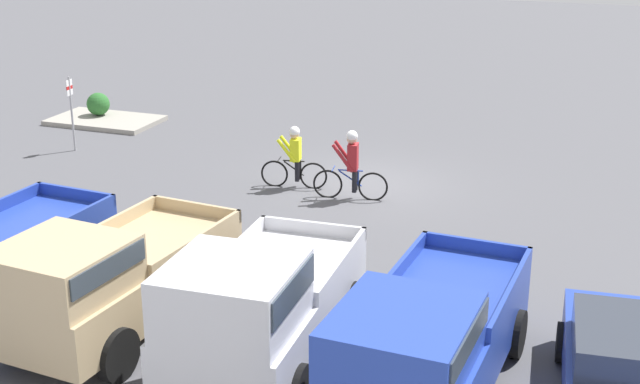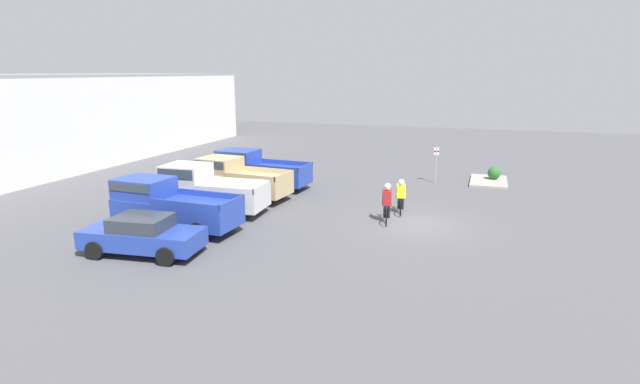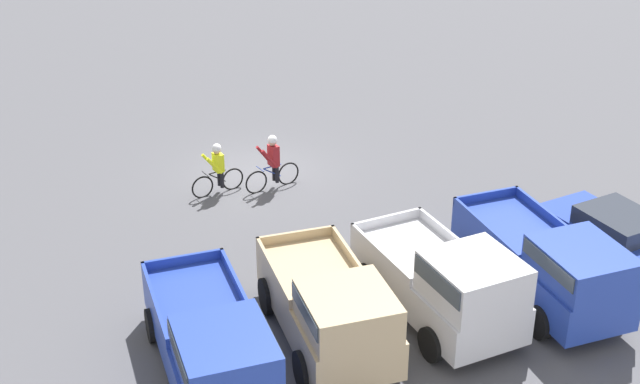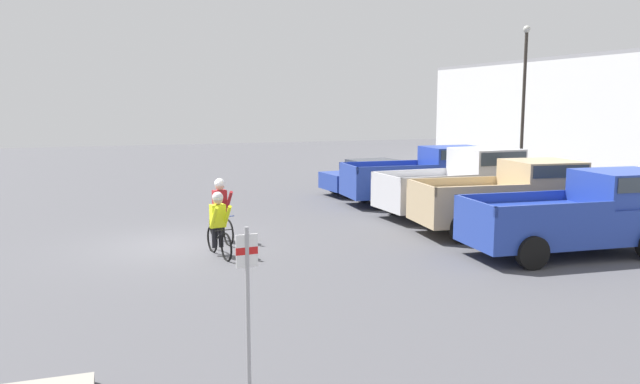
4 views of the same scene
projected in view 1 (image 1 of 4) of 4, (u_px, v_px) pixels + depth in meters
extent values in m
plane|color=#4C4C51|center=(362.00, 184.00, 23.35)|extent=(80.00, 80.00, 0.00)
cube|color=#233D9E|center=(626.00, 377.00, 13.07)|extent=(2.20, 4.48, 0.67)
cube|color=#2D333D|center=(630.00, 342.00, 12.88)|extent=(1.78, 2.10, 0.49)
cylinder|color=black|center=(562.00, 342.00, 14.64)|extent=(0.25, 0.69, 0.67)
cube|color=#233D9E|center=(433.00, 344.00, 13.55)|extent=(2.18, 5.43, 0.95)
cube|color=#233D9E|center=(402.00, 340.00, 11.86)|extent=(1.88, 2.21, 0.82)
cube|color=#333D47|center=(403.00, 328.00, 11.80)|extent=(1.93, 2.04, 0.36)
cube|color=#233D9E|center=(511.00, 291.00, 13.94)|extent=(0.22, 3.21, 0.25)
cube|color=#233D9E|center=(398.00, 271.00, 14.62)|extent=(0.22, 3.21, 0.25)
cube|color=#233D9E|center=(476.00, 246.00, 15.64)|extent=(1.95, 0.16, 0.25)
cylinder|color=black|center=(516.00, 333.00, 14.77)|extent=(0.25, 0.82, 0.81)
cylinder|color=black|center=(404.00, 313.00, 15.49)|extent=(0.25, 0.82, 0.81)
cube|color=silver|center=(268.00, 312.00, 14.61)|extent=(2.28, 4.91, 0.91)
cube|color=silver|center=(232.00, 296.00, 13.00)|extent=(1.98, 2.02, 0.99)
cube|color=#333D47|center=(232.00, 282.00, 12.93)|extent=(2.03, 1.87, 0.43)
cube|color=silver|center=(342.00, 264.00, 15.01)|extent=(0.22, 2.89, 0.25)
cube|color=silver|center=(235.00, 250.00, 15.57)|extent=(0.22, 2.89, 0.25)
cube|color=silver|center=(313.00, 228.00, 16.55)|extent=(2.05, 0.18, 0.25)
cylinder|color=black|center=(172.00, 369.00, 13.69)|extent=(0.26, 0.83, 0.82)
cylinder|color=black|center=(352.00, 304.00, 15.80)|extent=(0.26, 0.83, 0.82)
cylinder|color=black|center=(245.00, 289.00, 16.38)|extent=(0.26, 0.83, 0.82)
cube|color=tan|center=(123.00, 283.00, 15.58)|extent=(2.42, 4.99, 0.92)
cube|color=tan|center=(62.00, 268.00, 14.05)|extent=(2.01, 2.09, 0.80)
cube|color=#333D47|center=(61.00, 258.00, 14.00)|extent=(2.05, 1.94, 0.35)
cube|color=tan|center=(198.00, 242.00, 15.82)|extent=(0.33, 2.90, 0.25)
cube|color=tan|center=(111.00, 225.00, 16.60)|extent=(0.33, 2.90, 0.25)
cube|color=tan|center=(196.00, 209.00, 17.41)|extent=(2.00, 0.26, 0.25)
cylinder|color=black|center=(118.00, 355.00, 14.03)|extent=(0.30, 0.91, 0.89)
cylinder|color=black|center=(21.00, 329.00, 14.84)|extent=(0.30, 0.91, 0.89)
cylinder|color=black|center=(218.00, 282.00, 16.58)|extent=(0.30, 0.91, 0.89)
cylinder|color=black|center=(130.00, 263.00, 17.40)|extent=(0.30, 0.91, 0.89)
cube|color=#233D9E|center=(62.00, 226.00, 16.71)|extent=(0.29, 3.21, 0.25)
cube|color=#233D9E|center=(76.00, 194.00, 18.43)|extent=(1.97, 0.21, 0.25)
cylinder|color=black|center=(88.00, 263.00, 17.53)|extent=(0.27, 0.81, 0.79)
cylinder|color=black|center=(11.00, 247.00, 18.29)|extent=(0.27, 0.81, 0.79)
torus|color=black|center=(274.00, 174.00, 23.09)|extent=(0.72, 0.18, 0.72)
torus|color=black|center=(314.00, 176.00, 22.91)|extent=(0.72, 0.18, 0.72)
cylinder|color=black|center=(294.00, 168.00, 22.94)|extent=(0.53, 0.13, 0.38)
cylinder|color=black|center=(294.00, 161.00, 22.88)|extent=(0.56, 0.14, 0.04)
cylinder|color=black|center=(301.00, 169.00, 22.91)|extent=(0.04, 0.04, 0.35)
cylinder|color=black|center=(279.00, 159.00, 22.93)|extent=(0.10, 0.46, 0.02)
cylinder|color=black|center=(297.00, 171.00, 22.86)|extent=(0.14, 0.14, 0.54)
cylinder|color=black|center=(298.00, 169.00, 23.02)|extent=(0.14, 0.14, 0.54)
cube|color=yellow|center=(296.00, 149.00, 22.77)|extent=(0.30, 0.40, 0.57)
cylinder|color=yellow|center=(286.00, 151.00, 22.64)|extent=(0.52, 0.18, 0.63)
cylinder|color=yellow|center=(289.00, 147.00, 22.96)|extent=(0.52, 0.18, 0.63)
sphere|color=tan|center=(294.00, 134.00, 22.64)|extent=(0.25, 0.25, 0.25)
sphere|color=silver|center=(294.00, 132.00, 22.61)|extent=(0.27, 0.27, 0.27)
torus|color=black|center=(328.00, 184.00, 22.25)|extent=(0.75, 0.18, 0.75)
torus|color=black|center=(373.00, 187.00, 22.06)|extent=(0.75, 0.18, 0.75)
cylinder|color=#233D9E|center=(350.00, 178.00, 22.10)|extent=(0.59, 0.14, 0.40)
cylinder|color=#233D9E|center=(350.00, 170.00, 22.03)|extent=(0.62, 0.15, 0.04)
cylinder|color=#233D9E|center=(358.00, 179.00, 22.06)|extent=(0.04, 0.04, 0.37)
cylinder|color=#233D9E|center=(333.00, 168.00, 22.09)|extent=(0.10, 0.46, 0.02)
cylinder|color=black|center=(354.00, 182.00, 22.01)|extent=(0.14, 0.14, 0.56)
cylinder|color=black|center=(355.00, 179.00, 22.18)|extent=(0.14, 0.14, 0.56)
cube|color=maroon|center=(353.00, 157.00, 21.90)|extent=(0.30, 0.40, 0.66)
cylinder|color=maroon|center=(343.00, 158.00, 21.78)|extent=(0.56, 0.19, 0.71)
cylinder|color=maroon|center=(345.00, 154.00, 22.10)|extent=(0.56, 0.19, 0.71)
sphere|color=tan|center=(352.00, 139.00, 21.75)|extent=(0.26, 0.26, 0.26)
sphere|color=silver|center=(352.00, 136.00, 21.73)|extent=(0.28, 0.28, 0.28)
cylinder|color=#9E9EA3|center=(72.00, 114.00, 25.90)|extent=(0.06, 0.06, 2.21)
cube|color=white|center=(69.00, 88.00, 25.64)|extent=(0.04, 0.30, 0.45)
cube|color=red|center=(69.00, 88.00, 25.64)|extent=(0.05, 0.30, 0.10)
cube|color=gray|center=(105.00, 120.00, 29.27)|extent=(3.50, 2.11, 0.15)
sphere|color=#286028|center=(98.00, 104.00, 29.51)|extent=(0.76, 0.76, 0.76)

